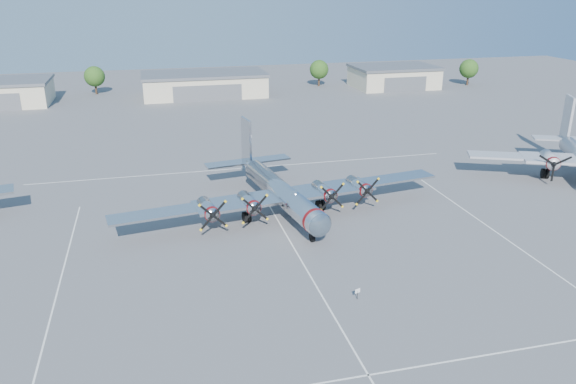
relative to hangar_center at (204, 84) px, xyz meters
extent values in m
plane|color=#4F4F51|center=(0.00, -81.96, -2.71)|extent=(260.00, 260.00, 0.00)
cube|color=silver|center=(-22.00, -86.96, -2.71)|extent=(0.15, 40.00, 0.01)
cube|color=silver|center=(0.00, -86.96, -2.71)|extent=(0.15, 40.00, 0.01)
cube|color=silver|center=(22.00, -86.96, -2.71)|extent=(0.15, 40.00, 0.01)
cube|color=silver|center=(0.00, -103.96, -2.71)|extent=(60.00, 0.15, 0.01)
cube|color=silver|center=(0.00, -56.96, -2.71)|extent=(60.00, 0.15, 0.01)
cube|color=beige|center=(0.00, 0.04, -0.31)|extent=(28.00, 14.00, 4.80)
cube|color=slate|center=(0.00, 0.04, 2.39)|extent=(28.60, 14.60, 0.60)
cube|color=slate|center=(0.00, -7.01, -0.91)|extent=(15.40, 0.20, 3.60)
cube|color=beige|center=(48.00, 0.04, -0.31)|extent=(20.00, 14.00, 4.80)
cube|color=slate|center=(48.00, 0.04, 2.39)|extent=(20.60, 14.60, 0.60)
cube|color=slate|center=(48.00, -7.01, -0.91)|extent=(11.00, 0.20, 3.60)
cylinder|color=#382619|center=(-25.00, 8.04, -1.31)|extent=(0.50, 0.50, 2.80)
sphere|color=#1E4814|center=(-25.00, 8.04, 1.53)|extent=(4.80, 4.80, 4.80)
cylinder|color=#382619|center=(30.00, 6.04, -1.31)|extent=(0.50, 0.50, 2.80)
sphere|color=#1E4814|center=(30.00, 6.04, 1.53)|extent=(4.80, 4.80, 4.80)
cylinder|color=#382619|center=(68.00, -1.96, -1.31)|extent=(0.50, 0.50, 2.80)
sphere|color=#1E4814|center=(68.00, -1.96, 1.53)|extent=(4.80, 4.80, 4.80)
cylinder|color=black|center=(2.73, -94.57, -2.34)|extent=(0.06, 0.06, 0.75)
cube|color=white|center=(2.73, -94.57, -1.91)|extent=(0.50, 0.21, 0.38)
camera|label=1|loc=(-12.89, -133.08, 22.32)|focal=35.00mm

